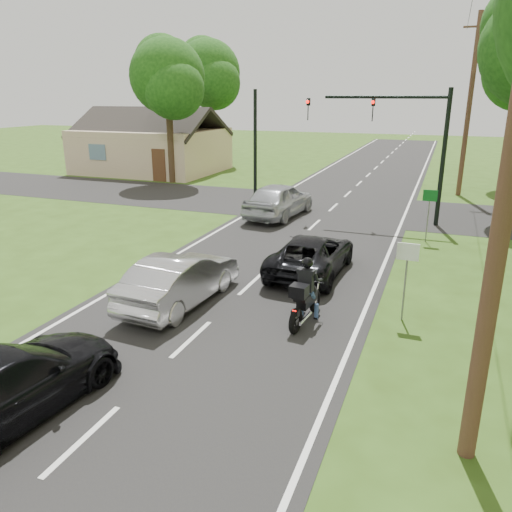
% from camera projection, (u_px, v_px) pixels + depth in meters
% --- Properties ---
extents(ground, '(140.00, 140.00, 0.00)m').
position_uv_depth(ground, '(191.00, 339.00, 12.19)').
color(ground, '#2E4914').
rests_on(ground, ground).
extents(road, '(8.00, 100.00, 0.01)m').
position_uv_depth(road, '(303.00, 236.00, 21.08)').
color(road, black).
rests_on(road, ground).
extents(cross_road, '(60.00, 7.00, 0.01)m').
position_uv_depth(cross_road, '(333.00, 207.00, 26.42)').
color(cross_road, black).
rests_on(cross_road, ground).
extents(motorcycle_rider, '(0.62, 2.08, 1.79)m').
position_uv_depth(motorcycle_rider, '(305.00, 298.00, 12.89)').
color(motorcycle_rider, black).
rests_on(motorcycle_rider, ground).
extents(dark_suv, '(2.21, 4.65, 1.28)m').
position_uv_depth(dark_suv, '(312.00, 254.00, 16.54)').
color(dark_suv, black).
rests_on(dark_suv, road).
extents(silver_sedan, '(1.81, 4.49, 1.45)m').
position_uv_depth(silver_sedan, '(180.00, 279.00, 14.08)').
color(silver_sedan, silver).
rests_on(silver_sedan, road).
extents(silver_suv, '(2.50, 5.13, 1.69)m').
position_uv_depth(silver_suv, '(279.00, 200.00, 24.16)').
color(silver_suv, '#ACAFB4').
rests_on(silver_suv, road).
extents(dark_car_behind, '(2.35, 4.84, 1.36)m').
position_uv_depth(dark_car_behind, '(7.00, 383.00, 9.09)').
color(dark_car_behind, black).
rests_on(dark_car_behind, road).
extents(traffic_signal, '(6.38, 0.44, 6.00)m').
position_uv_depth(traffic_signal, '(402.00, 131.00, 22.24)').
color(traffic_signal, black).
rests_on(traffic_signal, ground).
extents(signal_pole_far, '(0.20, 0.20, 6.00)m').
position_uv_depth(signal_pole_far, '(255.00, 143.00, 29.03)').
color(signal_pole_far, black).
rests_on(signal_pole_far, ground).
extents(utility_pole_far, '(1.60, 0.28, 10.00)m').
position_uv_depth(utility_pole_far, '(469.00, 106.00, 28.09)').
color(utility_pole_far, brown).
rests_on(utility_pole_far, ground).
extents(sign_white, '(0.55, 0.07, 2.12)m').
position_uv_depth(sign_white, '(407.00, 263.00, 12.76)').
color(sign_white, slate).
rests_on(sign_white, ground).
extents(sign_green, '(0.55, 0.07, 2.12)m').
position_uv_depth(sign_green, '(429.00, 203.00, 19.81)').
color(sign_green, slate).
rests_on(sign_green, ground).
extents(tree_left_near, '(5.12, 4.96, 9.22)m').
position_uv_depth(tree_left_near, '(169.00, 81.00, 31.73)').
color(tree_left_near, '#332316').
rests_on(tree_left_near, ground).
extents(tree_left_far, '(5.76, 5.58, 10.14)m').
position_uv_depth(tree_left_far, '(210.00, 76.00, 41.08)').
color(tree_left_far, '#332316').
rests_on(tree_left_far, ground).
extents(house, '(10.20, 8.00, 4.84)m').
position_uv_depth(house, '(152.00, 148.00, 38.39)').
color(house, tan).
rests_on(house, ground).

